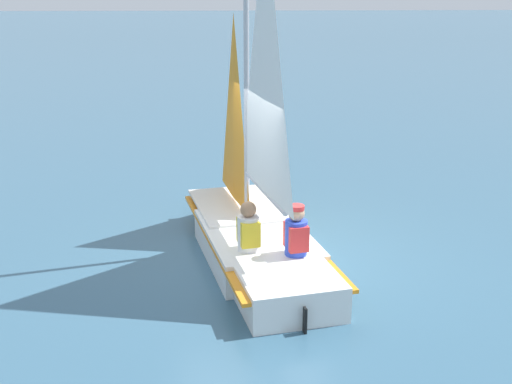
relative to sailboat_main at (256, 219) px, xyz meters
The scene contains 4 objects.
ground_plane 0.66m from the sailboat_main, 10.71° to the left, with size 260.00×260.00×0.00m, color #38607A.
sailboat_main is the anchor object (origin of this frame).
sailor_helm 0.73m from the sailboat_main, 167.18° to the left, with size 0.38×0.35×1.16m.
sailor_crew 1.03m from the sailboat_main, 153.08° to the right, with size 0.38×0.35×1.16m.
Camera 1 is at (-8.87, 0.65, 3.86)m, focal length 45.00 mm.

